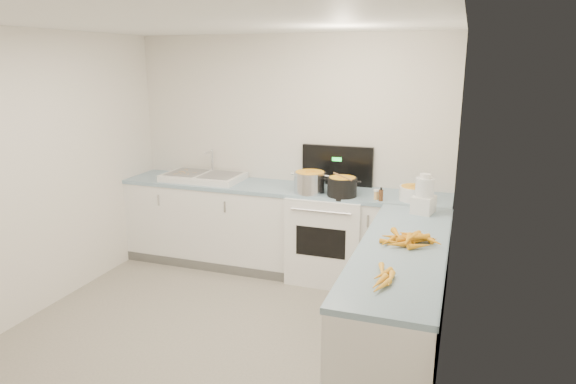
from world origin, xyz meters
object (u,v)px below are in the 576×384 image
(extract_bottle, at_px, (381,195))
(spice_jar, at_px, (376,195))
(black_pot, at_px, (342,188))
(food_processor, at_px, (424,196))
(steel_pot, at_px, (310,183))
(mixing_bowl, at_px, (415,193))
(stove, at_px, (329,234))
(sink, at_px, (204,177))

(extract_bottle, bearing_deg, spice_jar, 140.39)
(black_pot, xyz_separation_m, food_processor, (0.80, -0.33, 0.07))
(steel_pot, distance_m, mixing_bowl, 1.02)
(mixing_bowl, height_order, spice_jar, mixing_bowl)
(steel_pot, distance_m, black_pot, 0.34)
(extract_bottle, distance_m, spice_jar, 0.07)
(black_pot, relative_size, spice_jar, 3.65)
(steel_pot, height_order, black_pot, steel_pot)
(stove, bearing_deg, steel_pot, -142.63)
(mixing_bowl, xyz_separation_m, food_processor, (0.12, -0.40, 0.08))
(black_pot, height_order, extract_bottle, black_pot)
(food_processor, bearing_deg, stove, 153.31)
(extract_bottle, bearing_deg, sink, 173.52)
(black_pot, bearing_deg, spice_jar, -2.73)
(black_pot, bearing_deg, food_processor, -22.32)
(food_processor, bearing_deg, sink, 168.31)
(spice_jar, height_order, food_processor, food_processor)
(sink, bearing_deg, mixing_bowl, -2.43)
(stove, distance_m, steel_pot, 0.60)
(mixing_bowl, bearing_deg, sink, 177.57)
(steel_pot, relative_size, black_pot, 1.10)
(steel_pot, distance_m, spice_jar, 0.68)
(black_pot, relative_size, food_processor, 0.83)
(sink, distance_m, steel_pot, 1.28)
(stove, xyz_separation_m, black_pot, (0.16, -0.15, 0.55))
(steel_pot, bearing_deg, spice_jar, -3.08)
(sink, bearing_deg, food_processor, -11.69)
(black_pot, xyz_separation_m, spice_jar, (0.34, -0.02, -0.04))
(sink, distance_m, black_pot, 1.62)
(extract_bottle, bearing_deg, mixing_bowl, 23.56)
(mixing_bowl, relative_size, food_processor, 0.83)
(stove, bearing_deg, black_pot, -43.94)
(spice_jar, bearing_deg, food_processor, -34.14)
(stove, xyz_separation_m, extract_bottle, (0.55, -0.21, 0.52))
(black_pot, distance_m, spice_jar, 0.34)
(steel_pot, bearing_deg, stove, 37.37)
(steel_pot, relative_size, food_processor, 0.91)
(stove, bearing_deg, mixing_bowl, -5.52)
(stove, bearing_deg, extract_bottle, -21.03)
(sink, xyz_separation_m, extract_bottle, (2.00, -0.23, 0.02))
(sink, bearing_deg, extract_bottle, -6.48)
(sink, relative_size, mixing_bowl, 2.97)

